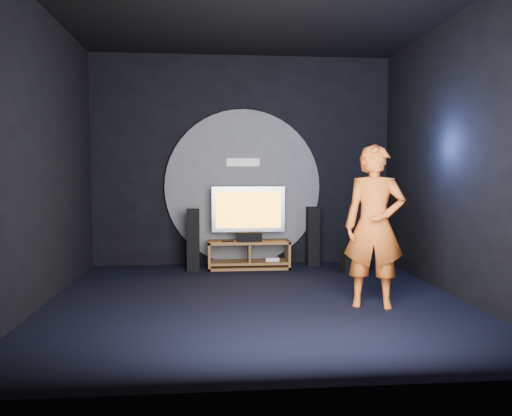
{
  "coord_description": "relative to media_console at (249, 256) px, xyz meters",
  "views": [
    {
      "loc": [
        -0.54,
        -5.93,
        1.54
      ],
      "look_at": [
        0.1,
        1.05,
        1.05
      ],
      "focal_mm": 35.0,
      "sensor_mm": 36.0,
      "label": 1
    }
  ],
  "objects": [
    {
      "name": "remote",
      "position": [
        -0.35,
        -0.12,
        0.27
      ],
      "size": [
        0.18,
        0.05,
        0.02
      ],
      "primitive_type": "cube",
      "color": "black",
      "rests_on": "media_console"
    },
    {
      "name": "player",
      "position": [
        1.25,
        -2.44,
        0.74
      ],
      "size": [
        0.78,
        0.62,
        1.87
      ],
      "primitive_type": "imported",
      "rotation": [
        0.0,
        0.0,
        -0.29
      ],
      "color": "#D65C1D",
      "rests_on": "ground"
    },
    {
      "name": "tower_speaker_right",
      "position": [
        1.08,
        0.17,
        0.29
      ],
      "size": [
        0.2,
        0.22,
        0.98
      ],
      "primitive_type": "cube",
      "color": "black",
      "rests_on": "ground"
    },
    {
      "name": "floor",
      "position": [
        -0.08,
        -2.05,
        -0.2
      ],
      "size": [
        5.0,
        5.0,
        0.0
      ],
      "primitive_type": "plane",
      "color": "black",
      "rests_on": "ground"
    },
    {
      "name": "wall_disc_panel",
      "position": [
        -0.08,
        0.39,
        1.11
      ],
      "size": [
        2.6,
        0.11,
        2.6
      ],
      "color": "#515156",
      "rests_on": "ground"
    },
    {
      "name": "center_speaker",
      "position": [
        -0.01,
        -0.09,
        0.33
      ],
      "size": [
        0.4,
        0.15,
        0.15
      ],
      "primitive_type": "cube",
      "color": "black",
      "rests_on": "media_console"
    },
    {
      "name": "tower_speaker_left",
      "position": [
        -0.89,
        -0.11,
        0.29
      ],
      "size": [
        0.2,
        0.22,
        0.98
      ],
      "primitive_type": "cube",
      "color": "black",
      "rests_on": "ground"
    },
    {
      "name": "ceiling",
      "position": [
        -0.08,
        -2.05,
        3.31
      ],
      "size": [
        5.0,
        5.0,
        0.01
      ],
      "primitive_type": "cube",
      "color": "black",
      "rests_on": "back_wall"
    },
    {
      "name": "subwoofer",
      "position": [
        1.58,
        -0.51,
        -0.02
      ],
      "size": [
        0.32,
        0.32,
        0.36
      ],
      "primitive_type": "cube",
      "color": "black",
      "rests_on": "ground"
    },
    {
      "name": "front_wall",
      "position": [
        -0.08,
        -4.55,
        1.55
      ],
      "size": [
        5.0,
        0.04,
        3.5
      ],
      "primitive_type": "cube",
      "color": "black",
      "rests_on": "ground"
    },
    {
      "name": "media_console",
      "position": [
        0.0,
        0.0,
        0.0
      ],
      "size": [
        1.31,
        0.45,
        0.45
      ],
      "color": "brown",
      "rests_on": "ground"
    },
    {
      "name": "left_wall",
      "position": [
        -2.58,
        -2.05,
        1.55
      ],
      "size": [
        0.04,
        5.0,
        3.5
      ],
      "primitive_type": "cube",
      "color": "black",
      "rests_on": "ground"
    },
    {
      "name": "tv",
      "position": [
        -0.01,
        0.07,
        0.73
      ],
      "size": [
        1.18,
        0.22,
        0.87
      ],
      "color": "#A1A1A7",
      "rests_on": "media_console"
    },
    {
      "name": "right_wall",
      "position": [
        2.42,
        -2.05,
        1.55
      ],
      "size": [
        0.04,
        5.0,
        3.5
      ],
      "primitive_type": "cube",
      "color": "black",
      "rests_on": "ground"
    },
    {
      "name": "back_wall",
      "position": [
        -0.08,
        0.45,
        1.55
      ],
      "size": [
        5.0,
        0.04,
        3.5
      ],
      "primitive_type": "cube",
      "color": "black",
      "rests_on": "ground"
    }
  ]
}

